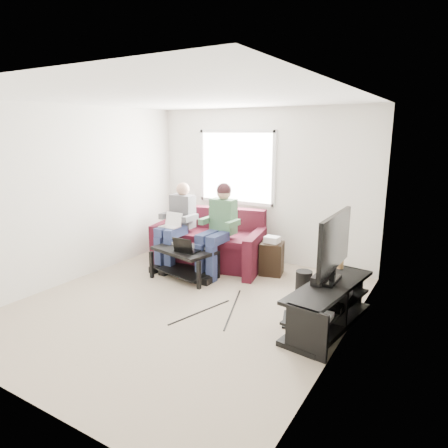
# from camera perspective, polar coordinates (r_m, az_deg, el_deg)

# --- Properties ---
(floor) EXTENTS (4.50, 4.50, 0.00)m
(floor) POSITION_cam_1_polar(r_m,az_deg,el_deg) (5.37, -5.50, -11.35)
(floor) COLOR tan
(floor) RESTS_ON ground
(ceiling) EXTENTS (4.50, 4.50, 0.00)m
(ceiling) POSITION_cam_1_polar(r_m,az_deg,el_deg) (4.90, -6.20, 17.53)
(ceiling) COLOR white
(ceiling) RESTS_ON wall_back
(wall_back) EXTENTS (4.50, 0.00, 4.50)m
(wall_back) POSITION_cam_1_polar(r_m,az_deg,el_deg) (6.88, 5.47, 5.41)
(wall_back) COLOR silver
(wall_back) RESTS_ON floor
(wall_front) EXTENTS (4.50, 0.00, 4.50)m
(wall_front) POSITION_cam_1_polar(r_m,az_deg,el_deg) (3.49, -28.49, -3.75)
(wall_front) COLOR silver
(wall_front) RESTS_ON floor
(wall_left) EXTENTS (0.00, 4.50, 4.50)m
(wall_left) POSITION_cam_1_polar(r_m,az_deg,el_deg) (6.36, -20.47, 4.00)
(wall_left) COLOR silver
(wall_left) RESTS_ON floor
(wall_right) EXTENTS (0.00, 4.50, 4.50)m
(wall_right) POSITION_cam_1_polar(r_m,az_deg,el_deg) (4.12, 17.08, -0.33)
(wall_right) COLOR silver
(wall_right) RESTS_ON floor
(window) EXTENTS (1.48, 0.04, 1.28)m
(window) POSITION_cam_1_polar(r_m,az_deg,el_deg) (7.06, 1.76, 8.11)
(window) COLOR white
(window) RESTS_ON wall_back
(sofa) EXTENTS (2.14, 1.25, 0.92)m
(sofa) POSITION_cam_1_polar(r_m,az_deg,el_deg) (6.83, -2.12, -2.89)
(sofa) COLOR #41101A
(sofa) RESTS_ON floor
(person_left) EXTENTS (0.40, 0.71, 1.38)m
(person_left) POSITION_cam_1_polar(r_m,az_deg,el_deg) (6.66, -6.73, 0.45)
(person_left) COLOR navy
(person_left) RESTS_ON sofa
(person_right) EXTENTS (0.40, 0.71, 1.43)m
(person_right) POSITION_cam_1_polar(r_m,az_deg,el_deg) (6.22, -0.78, 0.20)
(person_right) COLOR navy
(person_right) RESTS_ON sofa
(laptop_silver) EXTENTS (0.36, 0.28, 0.24)m
(laptop_silver) POSITION_cam_1_polar(r_m,az_deg,el_deg) (6.53, -7.65, 0.06)
(laptop_silver) COLOR silver
(laptop_silver) RESTS_ON person_left
(coffee_table) EXTENTS (1.05, 0.77, 0.47)m
(coffee_table) POSITION_cam_1_polar(r_m,az_deg,el_deg) (6.16, -5.67, -4.62)
(coffee_table) COLOR black
(coffee_table) RESTS_ON floor
(laptop_black) EXTENTS (0.39, 0.31, 0.24)m
(laptop_black) POSITION_cam_1_polar(r_m,az_deg,el_deg) (5.96, -5.25, -2.78)
(laptop_black) COLOR black
(laptop_black) RESTS_ON coffee_table
(controller_a) EXTENTS (0.15, 0.10, 0.04)m
(controller_a) POSITION_cam_1_polar(r_m,az_deg,el_deg) (6.37, -7.08, -2.70)
(controller_a) COLOR silver
(controller_a) RESTS_ON coffee_table
(controller_b) EXTENTS (0.15, 0.11, 0.04)m
(controller_b) POSITION_cam_1_polar(r_m,az_deg,el_deg) (6.31, -5.46, -2.81)
(controller_b) COLOR black
(controller_b) RESTS_ON coffee_table
(controller_c) EXTENTS (0.15, 0.10, 0.04)m
(controller_c) POSITION_cam_1_polar(r_m,az_deg,el_deg) (6.07, -2.57, -3.43)
(controller_c) COLOR gray
(controller_c) RESTS_ON coffee_table
(tv_stand) EXTENTS (0.67, 1.59, 0.51)m
(tv_stand) POSITION_cam_1_polar(r_m,az_deg,el_deg) (4.86, 14.65, -11.49)
(tv_stand) COLOR black
(tv_stand) RESTS_ON floor
(tv) EXTENTS (0.12, 1.10, 0.81)m
(tv) POSITION_cam_1_polar(r_m,az_deg,el_deg) (4.70, 15.49, -2.78)
(tv) COLOR black
(tv) RESTS_ON tv_stand
(soundbar) EXTENTS (0.12, 0.50, 0.10)m
(soundbar) POSITION_cam_1_polar(r_m,az_deg,el_deg) (4.86, 13.85, -7.25)
(soundbar) COLOR black
(soundbar) RESTS_ON tv_stand
(drink_cup) EXTENTS (0.08, 0.08, 0.12)m
(drink_cup) POSITION_cam_1_polar(r_m,az_deg,el_deg) (5.32, 16.30, -5.48)
(drink_cup) COLOR #A47846
(drink_cup) RESTS_ON tv_stand
(console_white) EXTENTS (0.30, 0.22, 0.06)m
(console_white) POSITION_cam_1_polar(r_m,az_deg,el_deg) (4.48, 13.20, -12.58)
(console_white) COLOR silver
(console_white) RESTS_ON tv_stand
(console_grey) EXTENTS (0.34, 0.26, 0.08)m
(console_grey) POSITION_cam_1_polar(r_m,az_deg,el_deg) (5.10, 15.68, -9.38)
(console_grey) COLOR gray
(console_grey) RESTS_ON tv_stand
(console_black) EXTENTS (0.38, 0.30, 0.07)m
(console_black) POSITION_cam_1_polar(r_m,az_deg,el_deg) (4.79, 14.53, -10.88)
(console_black) COLOR black
(console_black) RESTS_ON tv_stand
(subwoofer) EXTENTS (0.21, 0.21, 0.48)m
(subwoofer) POSITION_cam_1_polar(r_m,az_deg,el_deg) (5.29, 11.28, -9.09)
(subwoofer) COLOR black
(subwoofer) RESTS_ON floor
(keyboard_floor) EXTENTS (0.29, 0.48, 0.03)m
(keyboard_floor) POSITION_cam_1_polar(r_m,az_deg,el_deg) (4.99, 9.31, -13.30)
(keyboard_floor) COLOR black
(keyboard_floor) RESTS_ON floor
(end_table) EXTENTS (0.35, 0.35, 0.62)m
(end_table) POSITION_cam_1_polar(r_m,az_deg,el_deg) (6.36, 6.83, -4.74)
(end_table) COLOR black
(end_table) RESTS_ON floor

